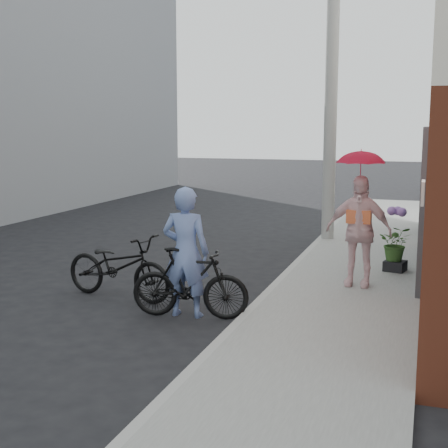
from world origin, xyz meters
The scene contains 11 objects.
ground centered at (0.00, 0.00, 0.00)m, with size 80.00×80.00×0.00m, color black.
sidewalk centered at (2.10, 2.00, 0.06)m, with size 2.20×24.00×0.12m, color gray.
curb centered at (0.94, 2.00, 0.06)m, with size 0.12×24.00×0.12m, color #9E9E99.
utility_pole centered at (1.10, 6.00, 3.50)m, with size 0.28×0.28×7.00m, color #9E9E99.
officer centered at (0.07, -0.05, 0.91)m, with size 0.67×0.44×1.83m, color #677DB8.
bike_left centered at (-1.26, 0.46, 0.51)m, with size 0.67×1.92×1.01m, color black.
bike_right centered at (0.15, -0.13, 0.50)m, with size 0.47×1.65×0.99m, color black.
kimono_woman centered at (2.20, 1.96, 1.00)m, with size 1.03×0.43×1.76m, color #FFD5D9.
parasol centered at (2.20, 1.96, 2.21)m, with size 0.75×0.75×0.66m, color red.
planter centered at (2.73, 3.17, 0.21)m, with size 0.34×0.34×0.18m, color black.
potted_plant centered at (2.73, 3.17, 0.61)m, with size 0.56×0.49×0.62m, color #376026.
Camera 1 is at (3.22, -7.93, 2.66)m, focal length 50.00 mm.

